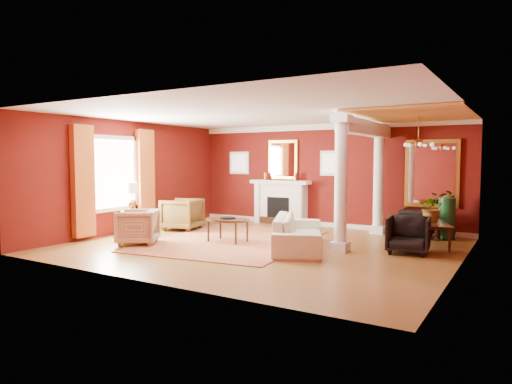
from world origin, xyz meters
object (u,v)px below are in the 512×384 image
Objects in this scene: armchair_stripe at (137,225)px; side_table at (131,201)px; dining_table at (428,227)px; armchair_leopard at (182,213)px; sofa at (299,227)px; coffee_table at (228,221)px.

side_table is at bearing -160.34° from armchair_stripe.
armchair_stripe is 0.58× the size of dining_table.
armchair_leopard is at bearing 161.63° from armchair_stripe.
side_table reaches higher than sofa.
coffee_table is at bearing 96.24° from armchair_stripe.
armchair_stripe is 2.03m from coffee_table.
armchair_leopard reaches higher than dining_table.
side_table reaches higher than dining_table.
side_table is (-0.48, -1.35, 0.41)m from armchair_leopard.
armchair_stripe is (0.53, -2.14, -0.04)m from armchair_leopard.
side_table reaches higher than armchair_leopard.
armchair_stripe is 6.45m from dining_table.
armchair_leopard is 2.29m from coffee_table.
sofa is 2.60× the size of armchair_leopard.
armchair_leopard is (-3.87, 0.79, -0.01)m from sofa.
side_table is (-4.35, -0.56, 0.40)m from sofa.
side_table is at bearing 89.58° from dining_table.
armchair_leopard is 0.63× the size of dining_table.
armchair_stripe is at bearing -141.55° from coffee_table.
side_table reaches higher than coffee_table.
armchair_stripe is 1.36m from side_table.
side_table reaches higher than armchair_stripe.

